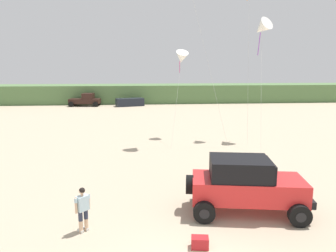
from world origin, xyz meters
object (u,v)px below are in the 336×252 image
(distant_sedan, at_px, (130,102))
(kite_white_parafoil, at_px, (262,28))
(person_watching, at_px, (83,207))
(distant_pickup, at_px, (86,100))
(cooler_box, at_px, (200,242))
(kite_black_sled, at_px, (181,58))
(jeep, at_px, (246,184))

(distant_sedan, height_order, kite_white_parafoil, kite_white_parafoil)
(person_watching, distance_m, distant_pickup, 38.71)
(person_watching, height_order, cooler_box, person_watching)
(cooler_box, xyz_separation_m, kite_black_sled, (1.60, 17.16, 6.45))
(person_watching, relative_size, kite_white_parafoil, 0.17)
(cooler_box, height_order, distant_sedan, distant_sedan)
(kite_white_parafoil, bearing_deg, distant_sedan, 115.48)
(person_watching, xyz_separation_m, distant_sedan, (0.42, 37.58, -0.34))
(distant_pickup, height_order, kite_white_parafoil, kite_white_parafoil)
(jeep, xyz_separation_m, kite_black_sled, (-0.70, 14.78, 5.44))
(cooler_box, relative_size, kite_black_sled, 0.08)
(jeep, bearing_deg, person_watching, -170.96)
(distant_pickup, xyz_separation_m, kite_black_sled, (11.94, -22.41, 5.70))
(kite_white_parafoil, height_order, kite_black_sled, kite_white_parafoil)
(jeep, bearing_deg, kite_black_sled, 92.71)
(kite_white_parafoil, distance_m, kite_black_sled, 6.72)
(distant_sedan, bearing_deg, kite_white_parafoil, -81.08)
(jeep, xyz_separation_m, distant_sedan, (-5.83, 36.59, -0.60))
(kite_white_parafoil, bearing_deg, jeep, -112.48)
(person_watching, relative_size, distant_pickup, 0.35)
(jeep, height_order, kite_black_sled, kite_black_sled)
(distant_sedan, relative_size, kite_black_sled, 0.57)
(jeep, distance_m, distant_pickup, 39.28)
(person_watching, height_order, kite_white_parafoil, kite_white_parafoil)
(jeep, distance_m, kite_black_sled, 15.76)
(kite_white_parafoil, bearing_deg, distant_pickup, 126.74)
(distant_pickup, bearing_deg, person_watching, -80.51)
(jeep, height_order, kite_white_parafoil, kite_white_parafoil)
(cooler_box, distance_m, distant_pickup, 40.90)
(person_watching, bearing_deg, distant_sedan, 89.35)
(person_watching, bearing_deg, distant_pickup, 99.49)
(person_watching, distance_m, kite_white_parafoil, 19.89)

